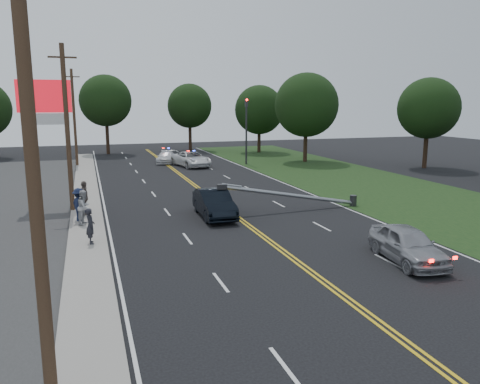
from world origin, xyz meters
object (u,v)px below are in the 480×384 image
object	(u,v)px
fallen_streetlight	(299,196)
bystander_d	(85,198)
emergency_b	(166,157)
utility_pole_near	(34,181)
bystander_a	(90,226)
emergency_a	(191,159)
crashed_sedan	(214,204)
traffic_signal	(246,125)
bystander_b	(84,207)
utility_pole_far	(74,118)
pylon_sign	(45,113)
waiting_sedan	(407,244)
bystander_c	(79,205)
utility_pole_mid	(67,129)

from	to	relation	value
fallen_streetlight	bystander_d	xyz separation A→B (m)	(-12.65, 2.38, 0.20)
fallen_streetlight	emergency_b	world-z (taller)	fallen_streetlight
utility_pole_near	bystander_a	xyz separation A→B (m)	(0.98, 12.29, -4.12)
emergency_a	bystander_d	world-z (taller)	bystander_d
utility_pole_near	crashed_sedan	distance (m)	18.33
traffic_signal	emergency_a	size ratio (longest dim) A/B	1.25
emergency_b	bystander_b	bearing A→B (deg)	-92.19
bystander_d	emergency_a	bearing A→B (deg)	-23.96
utility_pole_far	bystander_d	size ratio (longest dim) A/B	5.01
crashed_sedan	bystander_b	distance (m)	7.22
pylon_sign	bystander_d	size ratio (longest dim) A/B	4.01
bystander_d	waiting_sedan	bearing A→B (deg)	-129.78
pylon_sign	fallen_streetlight	distance (m)	16.66
emergency_a	bystander_a	distance (m)	27.77
utility_pole_near	utility_pole_far	distance (m)	42.00
crashed_sedan	bystander_d	size ratio (longest dim) A/B	2.44
waiting_sedan	utility_pole_far	bearing A→B (deg)	118.30
crashed_sedan	bystander_d	bearing A→B (deg)	162.89
pylon_sign	crashed_sedan	world-z (taller)	pylon_sign
fallen_streetlight	bystander_c	distance (m)	12.96
crashed_sedan	bystander_c	distance (m)	7.54
waiting_sedan	bystander_c	bearing A→B (deg)	147.67
bystander_c	utility_pole_near	bearing A→B (deg)	151.79
crashed_sedan	fallen_streetlight	bearing A→B (deg)	2.07
utility_pole_mid	utility_pole_far	bearing A→B (deg)	90.00
bystander_a	fallen_streetlight	bearing A→B (deg)	-78.91
bystander_a	pylon_sign	bearing A→B (deg)	7.66
utility_pole_mid	waiting_sedan	bearing A→B (deg)	-46.17
fallen_streetlight	utility_pole_far	world-z (taller)	utility_pole_far
bystander_a	bystander_c	bearing A→B (deg)	0.99
crashed_sedan	pylon_sign	bearing A→B (deg)	148.35
utility_pole_mid	bystander_c	world-z (taller)	utility_pole_mid
bystander_b	waiting_sedan	bearing A→B (deg)	-104.10
fallen_streetlight	bystander_b	distance (m)	12.66
utility_pole_near	emergency_a	world-z (taller)	utility_pole_near
emergency_b	bystander_d	size ratio (longest dim) A/B	2.23
pylon_sign	traffic_signal	distance (m)	24.75
traffic_signal	waiting_sedan	size ratio (longest dim) A/B	1.59
emergency_a	bystander_b	size ratio (longest dim) A/B	2.99
fallen_streetlight	utility_pole_near	world-z (taller)	utility_pole_near
emergency_b	crashed_sedan	bearing A→B (deg)	-76.71
utility_pole_near	bystander_c	world-z (taller)	utility_pole_near
bystander_b	utility_pole_mid	bearing A→B (deg)	35.18
fallen_streetlight	emergency_a	bearing A→B (deg)	95.13
pylon_sign	bystander_c	size ratio (longest dim) A/B	4.29
utility_pole_near	bystander_d	bearing A→B (deg)	87.69
crashed_sedan	bystander_d	xyz separation A→B (m)	(-7.20, 2.43, 0.32)
bystander_a	bystander_c	distance (m)	4.60
utility_pole_near	bystander_b	distance (m)	16.63
waiting_sedan	emergency_a	bearing A→B (deg)	101.61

